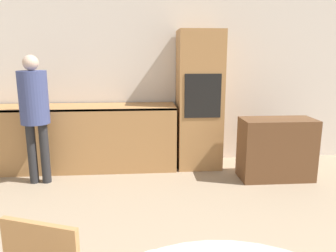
# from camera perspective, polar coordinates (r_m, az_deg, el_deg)

# --- Properties ---
(wall_back) EXTENTS (6.93, 0.05, 2.60)m
(wall_back) POSITION_cam_1_polar(r_m,az_deg,el_deg) (5.02, -2.71, 8.50)
(wall_back) COLOR silver
(wall_back) RESTS_ON ground_plane
(kitchen_counter) EXTENTS (2.93, 0.60, 0.93)m
(kitchen_counter) POSITION_cam_1_polar(r_m,az_deg,el_deg) (4.91, -16.09, -1.82)
(kitchen_counter) COLOR #AD7A47
(kitchen_counter) RESTS_ON ground_plane
(oven_unit) EXTENTS (0.63, 0.59, 1.97)m
(oven_unit) POSITION_cam_1_polar(r_m,az_deg,el_deg) (4.78, 5.43, 4.49)
(oven_unit) COLOR #AD7A47
(oven_unit) RESTS_ON ground_plane
(sideboard) EXTENTS (0.96, 0.45, 0.82)m
(sideboard) POSITION_cam_1_polar(r_m,az_deg,el_deg) (4.59, 18.34, -3.82)
(sideboard) COLOR brown
(sideboard) RESTS_ON ground_plane
(person_standing) EXTENTS (0.35, 0.35, 1.64)m
(person_standing) POSITION_cam_1_polar(r_m,az_deg,el_deg) (4.41, -22.25, 3.23)
(person_standing) COLOR #262628
(person_standing) RESTS_ON ground_plane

